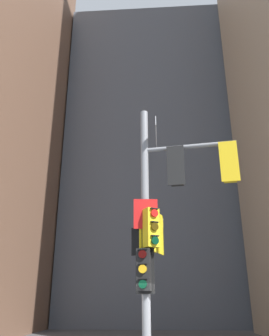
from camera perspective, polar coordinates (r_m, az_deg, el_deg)
name	(u,v)px	position (r m, az deg, el deg)	size (l,w,h in m)	color
building_mid_block	(155,172)	(37.66, 3.50, -0.68)	(16.19, 16.19, 30.07)	#4C5460
signal_pole_assembly	(163,219)	(9.36, 4.70, -8.44)	(2.92, 2.39, 7.45)	gray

